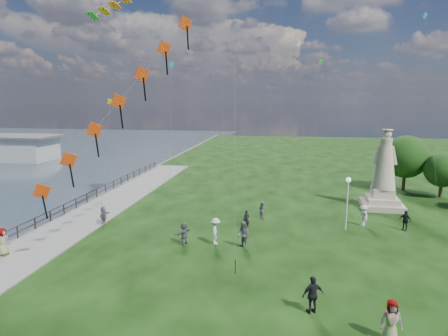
% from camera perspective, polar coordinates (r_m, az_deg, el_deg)
% --- Properties ---
extents(waterfront, '(200.00, 200.00, 1.51)m').
position_cam_1_polar(waterfront, '(34.07, -24.32, -8.24)').
color(waterfront, '#2D3944').
rests_on(waterfront, ground).
extents(statue, '(3.87, 3.87, 7.56)m').
position_cam_1_polar(statue, '(38.70, 23.15, -1.52)').
color(statue, '#C1AA92').
rests_on(statue, ground).
extents(lamppost, '(0.40, 0.40, 4.31)m').
position_cam_1_polar(lamppost, '(30.99, 18.33, -3.53)').
color(lamppost, silver).
rests_on(lamppost, ground).
extents(tree_row, '(9.11, 11.83, 6.32)m').
position_cam_1_polar(tree_row, '(45.75, 28.53, 0.52)').
color(tree_row, '#382314').
rests_on(tree_row, ground).
extents(person_1, '(1.08, 1.06, 1.92)m').
position_cam_1_polar(person_1, '(26.57, 2.98, -10.15)').
color(person_1, '#595960').
rests_on(person_1, ground).
extents(person_2, '(0.85, 1.34, 1.93)m').
position_cam_1_polar(person_2, '(27.25, -1.28, -9.60)').
color(person_2, silver).
rests_on(person_2, ground).
extents(person_3, '(1.25, 0.99, 1.90)m').
position_cam_1_polar(person_3, '(19.63, 13.39, -18.27)').
color(person_3, black).
rests_on(person_3, ground).
extents(person_4, '(0.96, 0.63, 1.90)m').
position_cam_1_polar(person_4, '(18.71, 24.12, -20.48)').
color(person_4, '#595960').
rests_on(person_4, ground).
extents(person_5, '(0.66, 1.46, 1.56)m').
position_cam_1_polar(person_5, '(32.90, -17.85, -6.91)').
color(person_5, '#595960').
rests_on(person_5, ground).
extents(person_6, '(0.63, 0.49, 1.52)m').
position_cam_1_polar(person_6, '(30.50, 3.44, -7.82)').
color(person_6, black).
rests_on(person_6, ground).
extents(person_7, '(0.79, 0.82, 1.45)m').
position_cam_1_polar(person_7, '(33.23, 5.85, -6.38)').
color(person_7, '#595960').
rests_on(person_7, ground).
extents(person_8, '(0.97, 1.27, 1.75)m').
position_cam_1_polar(person_8, '(33.06, 20.45, -6.82)').
color(person_8, silver).
rests_on(person_8, ground).
extents(person_9, '(1.03, 1.03, 1.64)m').
position_cam_1_polar(person_9, '(33.28, 25.87, -7.20)').
color(person_9, black).
rests_on(person_9, ground).
extents(person_10, '(0.61, 0.94, 1.88)m').
position_cam_1_polar(person_10, '(29.13, -30.63, -9.81)').
color(person_10, '#595960').
rests_on(person_10, ground).
extents(person_11, '(1.27, 1.65, 1.64)m').
position_cam_1_polar(person_11, '(27.41, -6.14, -9.86)').
color(person_11, '#595960').
rests_on(person_11, ground).
extents(red_kite_train, '(10.32, 9.35, 15.82)m').
position_cam_1_polar(red_kite_train, '(24.71, -16.08, 8.95)').
color(red_kite_train, black).
rests_on(red_kite_train, ground).
extents(small_kites, '(31.28, 17.70, 32.37)m').
position_cam_1_polar(small_kites, '(41.57, 8.74, 16.87)').
color(small_kites, teal).
rests_on(small_kites, ground).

